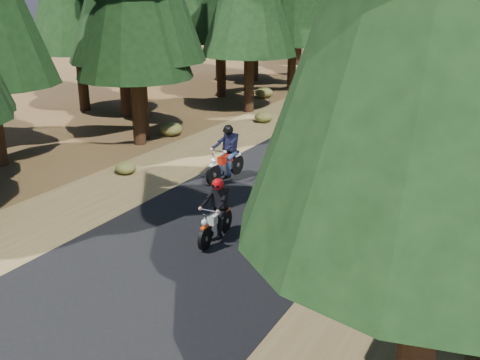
# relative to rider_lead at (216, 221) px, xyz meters

# --- Properties ---
(ground) EXTENTS (120.00, 120.00, 0.00)m
(ground) POSITION_rel_rider_lead_xyz_m (-0.15, 0.02, -0.53)
(ground) COLOR #473219
(ground) RESTS_ON ground
(road) EXTENTS (6.00, 100.00, 0.01)m
(road) POSITION_rel_rider_lead_xyz_m (-0.15, 5.02, -0.52)
(road) COLOR black
(road) RESTS_ON ground
(shoulder_l) EXTENTS (3.20, 100.00, 0.01)m
(shoulder_l) POSITION_rel_rider_lead_xyz_m (-4.75, 5.02, -0.53)
(shoulder_l) COLOR brown
(shoulder_l) RESTS_ON ground
(shoulder_r) EXTENTS (3.20, 100.00, 0.01)m
(shoulder_r) POSITION_rel_rider_lead_xyz_m (4.45, 5.02, -0.53)
(shoulder_r) COLOR brown
(shoulder_r) RESTS_ON ground
(understory_shrubs) EXTENTS (14.42, 29.44, 0.60)m
(understory_shrubs) POSITION_rel_rider_lead_xyz_m (-1.25, 5.56, -0.27)
(understory_shrubs) COLOR #474C1E
(understory_shrubs) RESTS_ON ground
(rider_lead) EXTENTS (0.67, 1.80, 1.57)m
(rider_lead) POSITION_rel_rider_lead_xyz_m (0.00, 0.00, 0.00)
(rider_lead) COLOR beige
(rider_lead) RESTS_ON road
(rider_follow) EXTENTS (0.79, 2.07, 1.80)m
(rider_follow) POSITION_rel_rider_lead_xyz_m (-2.12, 4.08, 0.08)
(rider_follow) COLOR #951709
(rider_follow) RESTS_ON road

